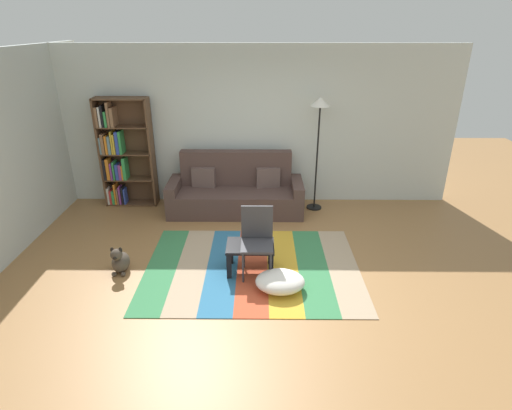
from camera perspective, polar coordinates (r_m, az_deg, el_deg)
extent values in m
plane|color=#9E7042|center=(5.40, 0.12, -9.68)|extent=(14.00, 14.00, 0.00)
cube|color=silver|center=(7.24, 0.27, 10.82)|extent=(6.80, 0.10, 2.70)
cube|color=silver|center=(6.48, -31.64, 5.69)|extent=(0.10, 5.50, 2.70)
cube|color=#387F4C|center=(5.69, -12.88, -8.37)|extent=(0.40, 2.09, 0.01)
cube|color=tan|center=(5.61, -8.83, -8.50)|extent=(0.40, 2.09, 0.01)
cube|color=teal|center=(5.56, -4.69, -8.59)|extent=(0.40, 2.09, 0.01)
cube|color=#C64C2D|center=(5.54, -0.50, -8.64)|extent=(0.40, 2.09, 0.01)
cube|color=gold|center=(5.55, 3.71, -8.64)|extent=(0.40, 2.09, 0.01)
cube|color=#387F4C|center=(5.59, 7.88, -8.59)|extent=(0.40, 2.09, 0.01)
cube|color=tan|center=(5.66, 11.97, -8.51)|extent=(0.40, 2.09, 0.01)
cube|color=#4C3833|center=(7.04, -2.82, 0.54)|extent=(1.90, 0.80, 0.40)
cube|color=#4C3833|center=(7.14, -2.77, 5.18)|extent=(1.90, 0.20, 0.60)
cube|color=#4C3833|center=(7.14, -11.20, 1.14)|extent=(0.18, 0.80, 0.56)
cube|color=#4C3833|center=(7.02, 5.67, 1.10)|extent=(0.18, 0.80, 0.56)
cube|color=brown|center=(7.12, -7.23, 3.78)|extent=(0.42, 0.19, 0.36)
cube|color=brown|center=(7.06, 1.67, 3.78)|extent=(0.42, 0.19, 0.36)
cube|color=brown|center=(7.60, -20.55, 6.74)|extent=(0.04, 0.28, 1.88)
cube|color=brown|center=(7.34, -14.19, 6.96)|extent=(0.04, 0.28, 1.88)
cube|color=brown|center=(7.58, -17.14, 7.16)|extent=(0.90, 0.01, 1.88)
cube|color=brown|center=(7.76, -16.61, 0.35)|extent=(0.86, 0.28, 0.02)
cube|color=brown|center=(7.60, -17.01, 3.54)|extent=(0.86, 0.28, 0.02)
cube|color=brown|center=(7.46, -17.43, 6.86)|extent=(0.86, 0.28, 0.02)
cube|color=brown|center=(7.34, -17.87, 10.29)|extent=(0.86, 0.28, 0.02)
cube|color=brown|center=(7.26, -18.34, 13.81)|extent=(0.86, 0.28, 0.02)
cube|color=silver|center=(7.81, -19.56, 1.37)|extent=(0.03, 0.23, 0.30)
cube|color=red|center=(7.79, -19.32, 1.13)|extent=(0.03, 0.17, 0.25)
cube|color=green|center=(7.81, -18.92, 1.23)|extent=(0.04, 0.25, 0.24)
cube|color=orange|center=(7.75, -18.74, 1.62)|extent=(0.03, 0.22, 0.37)
cube|color=#8C6647|center=(7.76, -18.43, 1.33)|extent=(0.03, 0.22, 0.28)
cube|color=purple|center=(7.72, -18.20, 1.39)|extent=(0.03, 0.17, 0.32)
cube|color=black|center=(7.73, -17.82, 1.45)|extent=(0.03, 0.24, 0.31)
cube|color=#334CB2|center=(7.70, -17.61, 1.24)|extent=(0.03, 0.17, 0.28)
cube|color=black|center=(7.65, -20.02, 4.77)|extent=(0.04, 0.23, 0.36)
cube|color=orange|center=(7.61, -19.67, 4.77)|extent=(0.05, 0.19, 0.37)
cube|color=purple|center=(7.62, -19.21, 4.55)|extent=(0.03, 0.22, 0.29)
cube|color=green|center=(7.60, -18.91, 4.66)|extent=(0.03, 0.23, 0.32)
cube|color=#334CB2|center=(7.59, -18.51, 4.49)|extent=(0.05, 0.22, 0.27)
cube|color=purple|center=(7.58, -18.12, 4.51)|extent=(0.04, 0.24, 0.27)
cube|color=orange|center=(7.56, -17.87, 4.44)|extent=(0.03, 0.21, 0.26)
cube|color=green|center=(7.53, -17.61, 4.92)|extent=(0.05, 0.22, 0.38)
cube|color=#668C99|center=(7.53, -20.54, 7.80)|extent=(0.03, 0.23, 0.28)
cube|color=#8C6647|center=(7.53, -20.23, 8.07)|extent=(0.05, 0.26, 0.34)
cube|color=orange|center=(7.48, -19.86, 7.91)|extent=(0.04, 0.19, 0.31)
cube|color=#668C99|center=(7.45, -19.53, 7.88)|extent=(0.04, 0.17, 0.30)
cube|color=gold|center=(7.46, -19.16, 8.24)|extent=(0.03, 0.23, 0.38)
cube|color=gold|center=(7.45, -18.88, 8.07)|extent=(0.03, 0.23, 0.33)
cube|color=#334CB2|center=(7.42, -18.51, 8.24)|extent=(0.05, 0.21, 0.38)
cube|color=green|center=(7.41, -18.11, 8.30)|extent=(0.04, 0.23, 0.39)
cube|color=#8C6647|center=(7.44, -20.97, 11.39)|extent=(0.04, 0.26, 0.32)
cube|color=silver|center=(7.41, -20.63, 11.41)|extent=(0.03, 0.23, 0.33)
cube|color=black|center=(7.38, -20.35, 11.53)|extent=(0.03, 0.21, 0.36)
cube|color=green|center=(7.35, -20.01, 11.12)|extent=(0.04, 0.16, 0.25)
cube|color=#8C6647|center=(7.35, -19.63, 11.77)|extent=(0.04, 0.23, 0.40)
cube|color=#8C6647|center=(7.35, -19.12, 11.49)|extent=(0.05, 0.26, 0.32)
cube|color=black|center=(5.30, -0.80, -5.69)|extent=(0.61, 0.43, 0.04)
cube|color=black|center=(5.26, -3.75, -8.41)|extent=(0.06, 0.06, 0.34)
cube|color=black|center=(5.24, 2.09, -8.45)|extent=(0.06, 0.06, 0.34)
cube|color=black|center=(5.55, -3.50, -6.48)|extent=(0.06, 0.06, 0.34)
cube|color=black|center=(5.54, 2.00, -6.51)|extent=(0.06, 0.06, 0.34)
ellipsoid|color=white|center=(5.08, 3.35, -10.53)|extent=(0.60, 0.49, 0.22)
ellipsoid|color=#473D33|center=(5.70, -18.21, -7.51)|extent=(0.22, 0.30, 0.26)
sphere|color=#473D33|center=(5.53, -18.76, -6.52)|extent=(0.15, 0.15, 0.15)
ellipsoid|color=black|center=(5.49, -18.94, -6.92)|extent=(0.06, 0.07, 0.05)
ellipsoid|color=black|center=(5.54, -19.29, -5.92)|extent=(0.05, 0.04, 0.08)
ellipsoid|color=black|center=(5.50, -18.25, -5.96)|extent=(0.05, 0.04, 0.08)
sphere|color=#473D33|center=(5.66, -19.07, -9.05)|extent=(0.06, 0.06, 0.06)
sphere|color=#473D33|center=(5.63, -17.90, -9.12)|extent=(0.06, 0.06, 0.06)
cylinder|color=black|center=(7.33, 8.02, -0.30)|extent=(0.26, 0.26, 0.02)
cylinder|color=black|center=(7.02, 8.43, 6.33)|extent=(0.03, 0.03, 1.75)
cone|color=white|center=(6.79, 8.92, 13.96)|extent=(0.32, 0.32, 0.14)
cube|color=black|center=(5.29, 0.06, -5.37)|extent=(0.06, 0.15, 0.02)
cube|color=#38383D|center=(5.17, 0.13, -5.61)|extent=(0.40, 0.40, 0.03)
cube|color=#38383D|center=(5.22, 0.14, -2.34)|extent=(0.40, 0.03, 0.44)
cylinder|color=#38383D|center=(5.15, -1.80, -8.74)|extent=(0.02, 0.02, 0.42)
cylinder|color=#38383D|center=(5.14, 2.03, -8.76)|extent=(0.02, 0.02, 0.42)
cylinder|color=#38383D|center=(5.43, -1.67, -6.81)|extent=(0.02, 0.02, 0.42)
cylinder|color=#38383D|center=(5.43, 1.94, -6.82)|extent=(0.02, 0.02, 0.42)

